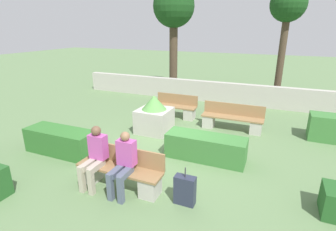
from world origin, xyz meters
name	(u,v)px	position (x,y,z in m)	size (l,w,h in m)	color
ground_plane	(162,151)	(0.00, 0.00, 0.00)	(60.00, 60.00, 0.00)	#607F51
perimeter_wall	(212,92)	(0.00, 5.62, 0.47)	(13.36, 0.30, 0.94)	#B7B2A8
bench_front	(120,173)	(-0.13, -1.92, 0.34)	(1.94, 0.49, 0.87)	#937047
bench_left_side	(232,120)	(1.49, 2.41, 0.35)	(2.04, 0.49, 0.87)	#937047
bench_right_side	(175,109)	(-0.75, 2.88, 0.33)	(1.64, 0.49, 0.87)	#937047
person_seated_man	(123,161)	(0.07, -2.06, 0.74)	(0.38, 0.64, 1.33)	#515B70
person_seated_woman	(95,154)	(-0.65, -2.06, 0.75)	(0.38, 0.64, 1.35)	#B2A893
hedge_block_near_right	(61,141)	(-2.54, -1.16, 0.34)	(2.00, 0.72, 0.68)	#33702D
hedge_block_far_left	(206,147)	(1.23, 0.04, 0.33)	(2.07, 0.68, 0.66)	#3D7A38
planter_corner_left	(154,116)	(-0.85, 1.24, 0.55)	(1.04, 1.04, 1.24)	#B7B2A8
suitcase	(185,190)	(1.35, -1.93, 0.30)	(0.41, 0.20, 0.80)	#282D42
tree_leftmost	(174,10)	(-2.66, 7.40, 4.16)	(2.14, 2.14, 5.40)	#473828
tree_center_left	(288,9)	(2.75, 6.79, 4.02)	(1.50, 1.50, 4.99)	#473828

